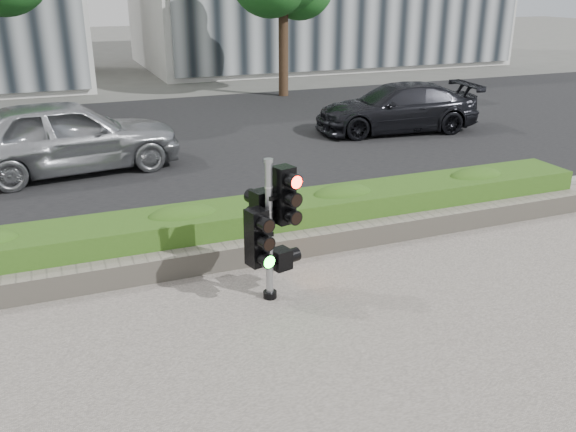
{
  "coord_description": "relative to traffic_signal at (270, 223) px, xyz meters",
  "views": [
    {
      "loc": [
        -2.9,
        -6.04,
        3.95
      ],
      "look_at": [
        -0.26,
        0.6,
        1.23
      ],
      "focal_mm": 38.0,
      "sensor_mm": 36.0,
      "label": 1
    }
  ],
  "objects": [
    {
      "name": "ground",
      "position": [
        0.43,
        -0.8,
        -1.09
      ],
      "size": [
        120.0,
        120.0,
        0.0
      ],
      "primitive_type": "plane",
      "color": "#51514C",
      "rests_on": "ground"
    },
    {
      "name": "road",
      "position": [
        0.43,
        9.2,
        -1.08
      ],
      "size": [
        60.0,
        13.0,
        0.02
      ],
      "primitive_type": "cube",
      "color": "black",
      "rests_on": "ground"
    },
    {
      "name": "curb",
      "position": [
        0.43,
        2.35,
        -1.03
      ],
      "size": [
        60.0,
        0.25,
        0.12
      ],
      "primitive_type": "cube",
      "color": "gray",
      "rests_on": "ground"
    },
    {
      "name": "stone_wall",
      "position": [
        0.43,
        1.1,
        -0.89
      ],
      "size": [
        12.0,
        0.32,
        0.34
      ],
      "primitive_type": "cube",
      "color": "gray",
      "rests_on": "sidewalk"
    },
    {
      "name": "hedge",
      "position": [
        0.43,
        1.75,
        -0.72
      ],
      "size": [
        12.0,
        1.0,
        0.68
      ],
      "primitive_type": "cube",
      "color": "#568F2C",
      "rests_on": "sidewalk"
    },
    {
      "name": "traffic_signal",
      "position": [
        0.0,
        0.0,
        0.0
      ],
      "size": [
        0.7,
        0.58,
        1.92
      ],
      "rotation": [
        0.0,
        0.0,
        0.26
      ],
      "color": "black",
      "rests_on": "sidewalk"
    },
    {
      "name": "car_silver",
      "position": [
        -2.14,
        7.11,
        -0.25
      ],
      "size": [
        5.06,
        2.58,
        1.65
      ],
      "primitive_type": "imported",
      "rotation": [
        0.0,
        0.0,
        1.71
      ],
      "color": "#9DA0A4",
      "rests_on": "road"
    },
    {
      "name": "car_dark",
      "position": [
        6.73,
        7.96,
        -0.4
      ],
      "size": [
        4.82,
        2.46,
        1.34
      ],
      "primitive_type": "imported",
      "rotation": [
        0.0,
        0.0,
        -1.7
      ],
      "color": "black",
      "rests_on": "road"
    }
  ]
}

